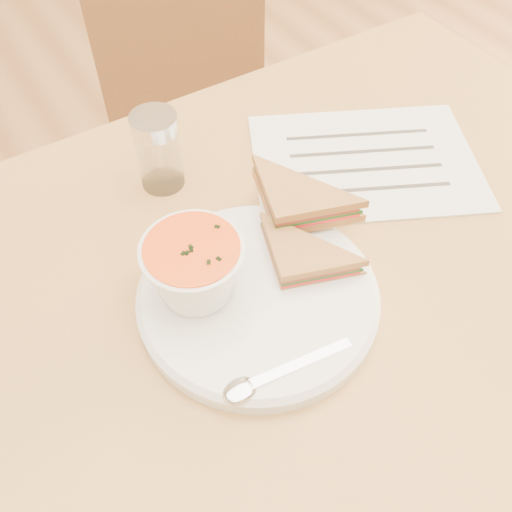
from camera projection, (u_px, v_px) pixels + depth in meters
floor at (278, 481)px, 1.22m from camera, size 5.00×6.00×0.01m
dining_table at (285, 408)px, 0.93m from camera, size 1.00×0.70×0.75m
chair_far at (198, 164)px, 1.25m from camera, size 0.46×0.46×0.81m
plate at (258, 297)px, 0.60m from camera, size 0.29×0.29×0.02m
soup_bowl at (195, 271)px, 0.57m from camera, size 0.13×0.13×0.07m
sandwich_half_a at (281, 286)px, 0.58m from camera, size 0.12×0.12×0.03m
sandwich_half_b at (275, 229)px, 0.61m from camera, size 0.13×0.13×0.03m
spoon at (289, 369)px, 0.53m from camera, size 0.18×0.05×0.01m
paper_menu at (365, 161)px, 0.74m from camera, size 0.35×0.32×0.00m
condiment_shaker at (158, 151)px, 0.68m from camera, size 0.06×0.06×0.10m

